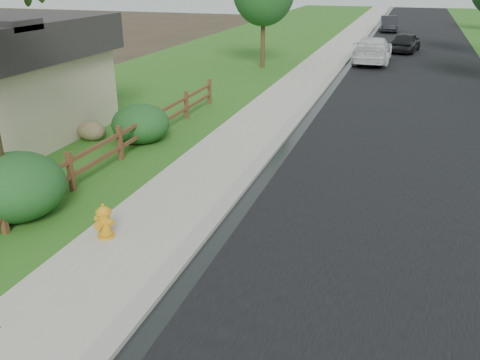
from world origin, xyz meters
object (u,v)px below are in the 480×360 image
(ranch_fence, at_px, (97,155))
(white_suv, at_px, (373,50))
(fire_hydrant, at_px, (104,222))
(dark_car_mid, at_px, (406,42))

(ranch_fence, xyz_separation_m, white_suv, (5.60, 21.20, 0.17))
(white_suv, bearing_deg, ranch_fence, 75.05)
(ranch_fence, height_order, white_suv, white_suv)
(fire_hydrant, bearing_deg, white_suv, 82.00)
(ranch_fence, bearing_deg, white_suv, 75.21)
(white_suv, xyz_separation_m, dark_car_mid, (1.81, 5.27, -0.09))
(white_suv, distance_m, dark_car_mid, 5.58)
(fire_hydrant, xyz_separation_m, dark_car_mid, (5.23, 29.61, 0.25))
(fire_hydrant, relative_size, dark_car_mid, 0.19)
(ranch_fence, bearing_deg, fire_hydrant, -55.21)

